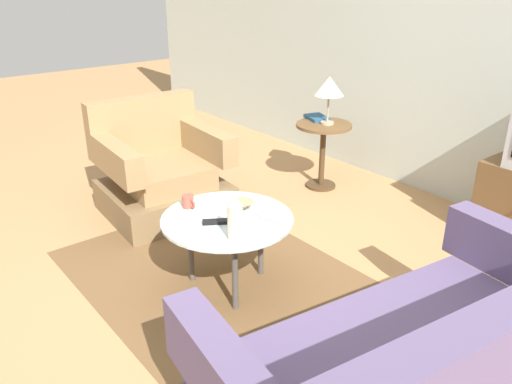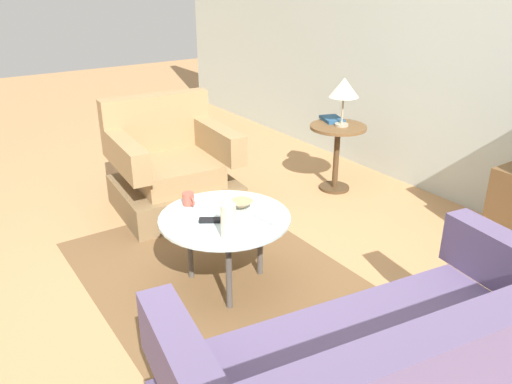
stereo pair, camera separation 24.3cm
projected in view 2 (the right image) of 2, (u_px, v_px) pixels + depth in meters
The scene contains 13 objects.
ground_plane at pixel (223, 290), 3.14m from camera, with size 16.00×16.00×0.00m, color #AD7F51.
back_wall at pixel (488, 36), 3.80m from camera, with size 9.00×0.12×2.70m, color #B2BCB2.
area_rug at pixel (227, 283), 3.20m from camera, with size 2.23×1.50×0.00m, color brown.
armchair at pixel (172, 171), 4.13m from camera, with size 0.89×0.95×0.88m.
coffee_table at pixel (225, 223), 3.03m from camera, with size 0.78×0.78×0.47m.
side_table at pixel (337, 144), 4.42m from camera, with size 0.48×0.48×0.58m.
table_lamp at pixel (344, 89), 4.22m from camera, with size 0.25×0.25×0.41m.
vase at pixel (228, 216), 2.73m from camera, with size 0.08×0.08×0.26m.
mug at pixel (189, 199), 3.15m from camera, with size 0.11×0.07×0.08m.
bowl at pixel (241, 205), 3.10m from camera, with size 0.14×0.14×0.05m.
tv_remote_dark at pixel (212, 220), 2.95m from camera, with size 0.12×0.15×0.02m.
tv_remote_silver at pixel (266, 219), 2.96m from camera, with size 0.17×0.07×0.02m.
book at pixel (332, 119), 4.49m from camera, with size 0.27×0.22×0.03m.
Camera 2 is at (2.30, -1.31, 1.80)m, focal length 35.91 mm.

